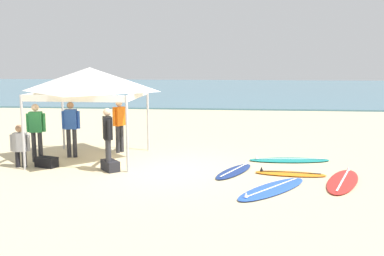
{
  "coord_description": "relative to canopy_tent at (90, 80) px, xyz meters",
  "views": [
    {
      "loc": [
        1.99,
        -11.85,
        3.0
      ],
      "look_at": [
        0.77,
        1.04,
        1.0
      ],
      "focal_mm": 42.04,
      "sensor_mm": 36.0,
      "label": 1
    }
  ],
  "objects": [
    {
      "name": "sea",
      "position": [
        2.26,
        31.4,
        -2.34
      ],
      "size": [
        80.0,
        36.0,
        0.1
      ],
      "primitive_type": "cube",
      "color": "teal",
      "rests_on": "ground"
    },
    {
      "name": "ground_plane",
      "position": [
        2.26,
        -1.08,
        -2.39
      ],
      "size": [
        80.0,
        80.0,
        0.0
      ],
      "primitive_type": "plane",
      "color": "beige"
    },
    {
      "name": "person_blue",
      "position": [
        -0.7,
        0.2,
        -1.4
      ],
      "size": [
        0.54,
        0.28,
        1.71
      ],
      "color": "#2D2D33",
      "rests_on": "ground"
    },
    {
      "name": "person_orange",
      "position": [
        0.58,
        1.04,
        -1.4
      ],
      "size": [
        0.37,
        0.49,
        1.71
      ],
      "color": "#2D2D33",
      "rests_on": "ground"
    },
    {
      "name": "surfboard_orange",
      "position": [
        5.72,
        -1.34,
        -2.35
      ],
      "size": [
        1.87,
        0.7,
        0.19
      ],
      "color": "orange",
      "rests_on": "ground"
    },
    {
      "name": "surfboard_teal",
      "position": [
        5.88,
        0.28,
        -2.35
      ],
      "size": [
        2.42,
        0.84,
        0.19
      ],
      "color": "#19847F",
      "rests_on": "ground"
    },
    {
      "name": "surfboard_red",
      "position": [
        6.92,
        -1.95,
        -2.35
      ],
      "size": [
        1.48,
        2.56,
        0.19
      ],
      "color": "red",
      "rests_on": "ground"
    },
    {
      "name": "canopy_tent",
      "position": [
        0.0,
        0.0,
        0.0
      ],
      "size": [
        2.99,
        2.99,
        2.75
      ],
      "color": "#B7B7BC",
      "rests_on": "ground"
    },
    {
      "name": "surfboard_navy",
      "position": [
        4.27,
        -1.22,
        -2.35
      ],
      "size": [
        1.26,
        1.94,
        0.19
      ],
      "color": "navy",
      "rests_on": "ground"
    },
    {
      "name": "gear_bag_by_pole",
      "position": [
        -0.96,
        -1.1,
        -2.25
      ],
      "size": [
        0.67,
        0.49,
        0.28
      ],
      "primitive_type": "cube",
      "rotation": [
        0.0,
        0.0,
        2.82
      ],
      "color": "black",
      "rests_on": "ground"
    },
    {
      "name": "person_black",
      "position": [
        0.9,
        -1.41,
        -1.4
      ],
      "size": [
        0.34,
        0.51,
        1.71
      ],
      "color": "#2D2D33",
      "rests_on": "ground"
    },
    {
      "name": "person_grey",
      "position": [
        -1.67,
        -1.18,
        -1.73
      ],
      "size": [
        0.54,
        0.27,
        1.2
      ],
      "color": "black",
      "rests_on": "ground"
    },
    {
      "name": "surfboard_blue",
      "position": [
        5.15,
        -2.79,
        -2.35
      ],
      "size": [
        2.06,
        2.39,
        0.19
      ],
      "color": "blue",
      "rests_on": "ground"
    },
    {
      "name": "gear_bag_near_tent",
      "position": [
        0.92,
        -1.33,
        -2.25
      ],
      "size": [
        0.63,
        0.67,
        0.28
      ],
      "primitive_type": "cube",
      "rotation": [
        0.0,
        0.0,
        2.25
      ],
      "color": "#232328",
      "rests_on": "ground"
    },
    {
      "name": "person_green",
      "position": [
        -1.5,
        -0.48,
        -1.4
      ],
      "size": [
        0.54,
        0.29,
        1.71
      ],
      "color": "#2D2D33",
      "rests_on": "ground"
    }
  ]
}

